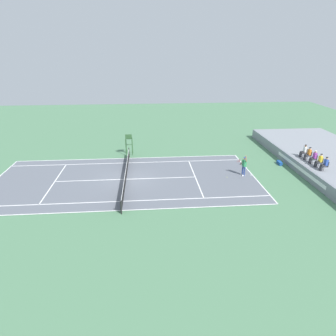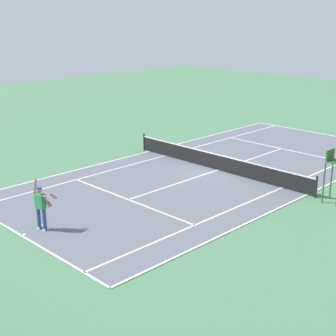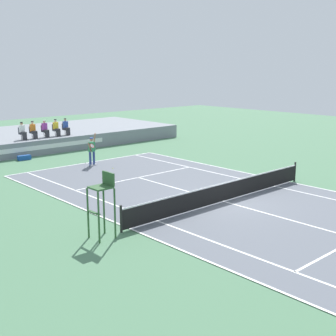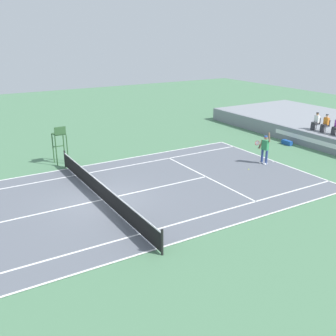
# 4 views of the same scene
# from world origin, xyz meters

# --- Properties ---
(ground_plane) EXTENTS (80.00, 80.00, 0.00)m
(ground_plane) POSITION_xyz_m (0.00, 0.00, 0.00)
(ground_plane) COLOR #4C7A56
(court) EXTENTS (11.08, 23.88, 0.03)m
(court) POSITION_xyz_m (0.00, 0.00, 0.01)
(court) COLOR slate
(court) RESTS_ON ground
(net) EXTENTS (11.98, 0.10, 1.07)m
(net) POSITION_xyz_m (0.00, 0.00, 0.52)
(net) COLOR black
(net) RESTS_ON ground
(barrier_wall) EXTENTS (24.85, 0.25, 1.09)m
(barrier_wall) POSITION_xyz_m (0.00, 16.48, 0.54)
(barrier_wall) COLOR gray
(barrier_wall) RESTS_ON ground
(spectator_seated_0) EXTENTS (0.44, 0.60, 1.27)m
(spectator_seated_0) POSITION_xyz_m (-1.64, 17.53, 1.70)
(spectator_seated_0) COLOR #474C56
(spectator_seated_0) RESTS_ON bleacher_platform
(spectator_seated_1) EXTENTS (0.44, 0.60, 1.27)m
(spectator_seated_1) POSITION_xyz_m (-0.82, 17.53, 1.70)
(spectator_seated_1) COLOR #474C56
(spectator_seated_1) RESTS_ON bleacher_platform
(tennis_player) EXTENTS (0.74, 0.73, 2.08)m
(tennis_player) POSITION_xyz_m (-0.09, 10.98, 0.99)
(tennis_player) COLOR navy
(tennis_player) RESTS_ON ground
(tennis_ball) EXTENTS (0.07, 0.07, 0.07)m
(tennis_ball) POSITION_xyz_m (0.33, 9.34, 0.03)
(tennis_ball) COLOR #D1E533
(tennis_ball) RESTS_ON ground
(umpire_chair) EXTENTS (0.77, 0.77, 2.44)m
(umpire_chair) POSITION_xyz_m (-6.75, 0.00, 1.56)
(umpire_chair) COLOR #2D562D
(umpire_chair) RESTS_ON ground
(equipment_bag) EXTENTS (0.92, 0.37, 0.32)m
(equipment_bag) POSITION_xyz_m (-2.50, 15.66, 0.16)
(equipment_bag) COLOR #194799
(equipment_bag) RESTS_ON ground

